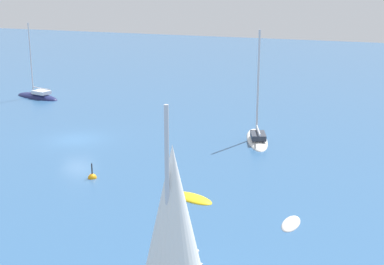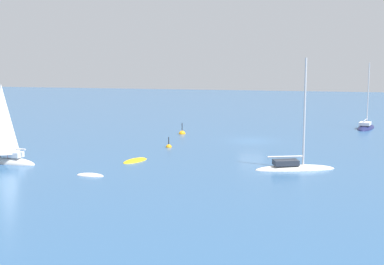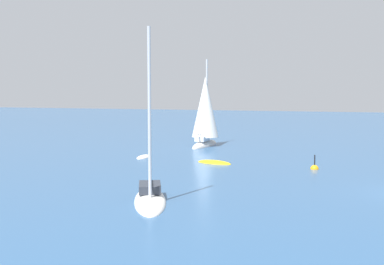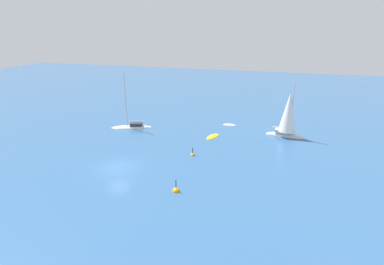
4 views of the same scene
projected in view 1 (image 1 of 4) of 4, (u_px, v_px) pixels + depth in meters
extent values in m
plane|color=#2D5684|center=(77.00, 140.00, 44.21)|extent=(160.00, 160.00, 0.00)
ellipsoid|color=silver|center=(257.00, 140.00, 44.06)|extent=(6.44, 3.60, 0.73)
cube|color=#2D333D|center=(258.00, 136.00, 43.18)|extent=(2.14, 1.67, 0.41)
cylinder|color=silver|center=(258.00, 83.00, 43.47)|extent=(0.16, 0.16, 8.20)
cylinder|color=silver|center=(258.00, 130.00, 43.03)|extent=(2.70, 1.07, 0.13)
ellipsoid|color=#191E4C|center=(37.00, 98.00, 59.65)|extent=(3.05, 6.12, 0.93)
cube|color=silver|center=(41.00, 92.00, 59.09)|extent=(1.59, 2.00, 0.38)
cylinder|color=silver|center=(31.00, 58.00, 58.86)|extent=(0.12, 0.12, 7.38)
cylinder|color=silver|center=(41.00, 88.00, 58.96)|extent=(0.71, 2.60, 0.10)
cylinder|color=silver|center=(167.00, 204.00, 20.68)|extent=(0.17, 0.17, 7.51)
cylinder|color=silver|center=(184.00, 264.00, 22.55)|extent=(2.48, 0.43, 0.13)
cone|color=white|center=(173.00, 216.00, 21.19)|extent=(2.76, 2.76, 5.63)
sphere|color=tan|center=(188.00, 256.00, 22.14)|extent=(0.24, 0.24, 0.24)
ellipsoid|color=silver|center=(291.00, 224.00, 29.05)|extent=(2.13, 0.95, 0.40)
ellipsoid|color=yellow|center=(193.00, 199.00, 32.39)|extent=(2.04, 2.99, 0.42)
sphere|color=orange|center=(92.00, 178.00, 35.72)|extent=(0.58, 0.58, 0.58)
cylinder|color=black|center=(92.00, 169.00, 35.55)|extent=(0.08, 0.08, 0.70)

